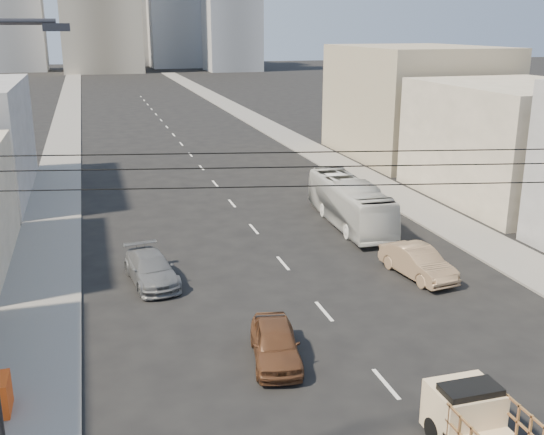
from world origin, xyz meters
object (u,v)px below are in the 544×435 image
sedan_brown (275,343)px  city_bus (350,203)px  flatbed_pickup (486,428)px  sedan_grey (151,269)px  sedan_tan (418,262)px

sedan_brown → city_bus: bearing=68.5°
flatbed_pickup → sedan_grey: flatbed_pickup is taller
city_bus → sedan_brown: bearing=-118.6°
flatbed_pickup → sedan_tan: size_ratio=0.97×
city_bus → sedan_brown: (-9.05, -14.69, -0.69)m
flatbed_pickup → sedan_brown: (-3.99, 7.03, -0.39)m
sedan_brown → sedan_grey: sedan_brown is taller
sedan_brown → sedan_tan: sedan_tan is taller
sedan_brown → sedan_grey: (-3.57, 8.71, -0.01)m
flatbed_pickup → city_bus: (5.06, 21.72, 0.30)m
city_bus → sedan_tan: (-0.11, -8.80, -0.64)m
sedan_tan → sedan_brown: bearing=-154.8°
sedan_grey → sedan_brown: bearing=-75.2°
sedan_tan → sedan_grey: size_ratio=0.95×
sedan_tan → sedan_grey: sedan_tan is taller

